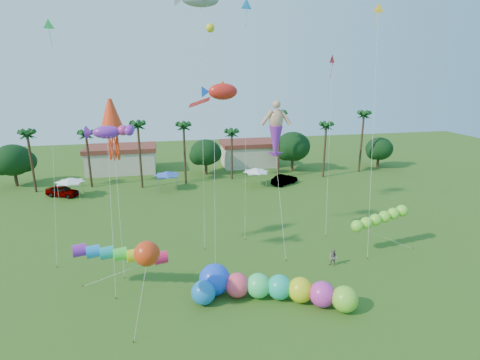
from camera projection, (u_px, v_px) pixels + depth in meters
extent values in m
plane|color=#285116|center=(270.00, 348.00, 25.33)|extent=(160.00, 160.00, 0.00)
cylinder|color=#3A2819|center=(32.00, 164.00, 56.58)|extent=(0.36, 0.36, 9.00)
cylinder|color=#3A2819|center=(89.00, 161.00, 59.14)|extent=(0.36, 0.36, 8.50)
cylinder|color=#3A2819|center=(140.00, 157.00, 58.61)|extent=(0.36, 0.36, 10.00)
cylinder|color=#3A2819|center=(185.00, 155.00, 60.99)|extent=(0.36, 0.36, 9.50)
cylinder|color=#3A2819|center=(232.00, 156.00, 63.70)|extent=(0.36, 0.36, 8.00)
cylinder|color=#3A2819|center=(279.00, 147.00, 63.89)|extent=(0.36, 0.36, 11.00)
cylinder|color=#3A2819|center=(325.00, 152.00, 64.79)|extent=(0.36, 0.36, 9.00)
cylinder|color=#3A2819|center=(361.00, 144.00, 68.02)|extent=(0.36, 0.36, 10.50)
sphere|color=#113814|center=(13.00, 160.00, 59.60)|extent=(5.88, 5.88, 5.88)
sphere|color=#113814|center=(206.00, 152.00, 66.67)|extent=(5.46, 5.46, 5.46)
sphere|color=#113814|center=(293.00, 146.00, 68.67)|extent=(6.30, 6.30, 6.30)
sphere|color=#113814|center=(379.00, 149.00, 71.30)|extent=(5.04, 5.04, 5.04)
cube|color=beige|center=(122.00, 161.00, 69.01)|extent=(12.00, 7.00, 4.00)
cube|color=beige|center=(248.00, 155.00, 73.69)|extent=(10.00, 7.00, 4.00)
pyramid|color=white|center=(70.00, 180.00, 54.48)|extent=(3.00, 3.00, 0.60)
pyramid|color=blue|center=(167.00, 173.00, 58.15)|extent=(3.00, 3.00, 0.60)
pyramid|color=white|center=(256.00, 170.00, 59.93)|extent=(3.00, 3.00, 0.60)
imported|color=#4C4C54|center=(62.00, 191.00, 55.64)|extent=(5.27, 3.84, 1.67)
imported|color=#4C4C54|center=(284.00, 180.00, 61.54)|extent=(5.09, 4.07, 1.62)
imported|color=gray|center=(333.00, 258.00, 35.76)|extent=(1.03, 1.03, 1.69)
sphere|color=#FF435E|center=(237.00, 285.00, 30.88)|extent=(2.06, 2.06, 2.06)
sphere|color=#37EA73|center=(258.00, 286.00, 30.81)|extent=(2.06, 2.06, 2.06)
sphere|color=#1ABA96|center=(279.00, 287.00, 30.61)|extent=(2.06, 2.06, 2.06)
sphere|color=yellow|center=(301.00, 290.00, 30.21)|extent=(2.06, 2.06, 2.06)
sphere|color=#D632AD|center=(322.00, 294.00, 29.63)|extent=(2.06, 2.06, 2.06)
sphere|color=#7CD830|center=(345.00, 299.00, 28.99)|extent=(2.06, 2.06, 2.06)
sphere|color=blue|center=(215.00, 279.00, 31.19)|extent=(3.47, 3.47, 2.63)
sphere|color=blue|center=(204.00, 292.00, 29.93)|extent=(1.99, 1.99, 1.99)
cylinder|color=#F21A4C|center=(137.00, 260.00, 30.78)|extent=(7.67, 1.52, 1.03)
cylinder|color=silver|center=(121.00, 272.00, 31.84)|extent=(6.82, 1.98, 3.09)
cylinder|color=brown|center=(83.00, 286.00, 32.51)|extent=(0.08, 0.08, 0.16)
ellipsoid|color=#76E031|center=(357.00, 226.00, 37.55)|extent=(6.72, 1.90, 1.45)
cylinder|color=silver|center=(386.00, 238.00, 38.48)|extent=(6.54, 0.32, 3.06)
cylinder|color=brown|center=(413.00, 248.00, 39.38)|extent=(0.08, 0.08, 0.16)
sphere|color=red|center=(147.00, 254.00, 26.03)|extent=(2.19, 2.19, 1.79)
cylinder|color=silver|center=(140.00, 298.00, 25.92)|extent=(1.28, 1.73, 5.82)
cylinder|color=brown|center=(133.00, 342.00, 25.80)|extent=(0.08, 0.08, 0.16)
cylinder|color=silver|center=(281.00, 196.00, 37.45)|extent=(0.11, 4.83, 11.94)
cylinder|color=brown|center=(286.00, 260.00, 36.84)|extent=(0.08, 0.08, 0.16)
ellipsoid|color=red|center=(223.00, 92.00, 35.76)|extent=(4.20, 1.42, 1.75)
cylinder|color=silver|center=(219.00, 180.00, 35.66)|extent=(1.74, 4.73, 16.13)
cylinder|color=brown|center=(215.00, 267.00, 35.54)|extent=(0.08, 0.08, 0.16)
ellipsoid|color=gray|center=(200.00, 0.00, 37.41)|extent=(5.28, 3.10, 1.78)
cylinder|color=silver|center=(203.00, 127.00, 38.37)|extent=(0.85, 5.27, 24.88)
cylinder|color=brown|center=(205.00, 248.00, 39.31)|extent=(0.08, 0.08, 0.16)
cone|color=#FE3A14|center=(112.00, 127.00, 33.01)|extent=(2.34, 2.34, 5.21)
cylinder|color=silver|center=(118.00, 204.00, 33.42)|extent=(0.22, 3.17, 13.24)
cylinder|color=brown|center=(124.00, 277.00, 33.80)|extent=(0.08, 0.08, 0.16)
ellipsoid|color=purple|center=(107.00, 132.00, 30.00)|extent=(4.30, 3.43, 1.47)
cylinder|color=silver|center=(111.00, 217.00, 30.38)|extent=(0.17, 3.17, 13.32)
cylinder|color=brown|center=(116.00, 298.00, 30.74)|extent=(0.08, 0.08, 0.16)
cone|color=red|center=(332.00, 60.00, 41.85)|extent=(1.17, 0.91, 1.24)
cylinder|color=silver|center=(329.00, 149.00, 42.06)|extent=(1.72, 4.98, 19.20)
cylinder|color=brown|center=(326.00, 236.00, 42.25)|extent=(0.08, 0.08, 0.16)
cone|color=yellow|center=(378.00, 9.00, 34.87)|extent=(1.10, 0.67, 1.11)
cylinder|color=silver|center=(373.00, 138.00, 36.09)|extent=(1.12, 4.25, 23.55)
cylinder|color=brown|center=(367.00, 258.00, 37.30)|extent=(0.08, 0.08, 0.16)
cone|color=#36E75B|center=(49.00, 25.00, 33.64)|extent=(1.10, 0.72, 1.11)
cylinder|color=silver|center=(53.00, 150.00, 34.65)|extent=(1.16, 4.23, 21.98)
cylinder|color=brown|center=(57.00, 267.00, 35.64)|extent=(0.08, 0.08, 0.16)
cone|color=#1B99F3|center=(246.00, 5.00, 38.16)|extent=(1.39, 0.47, 1.36)
cylinder|color=silver|center=(246.00, 127.00, 39.84)|extent=(0.88, 3.59, 24.45)
cylinder|color=brown|center=(245.00, 239.00, 41.51)|extent=(0.08, 0.08, 0.16)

